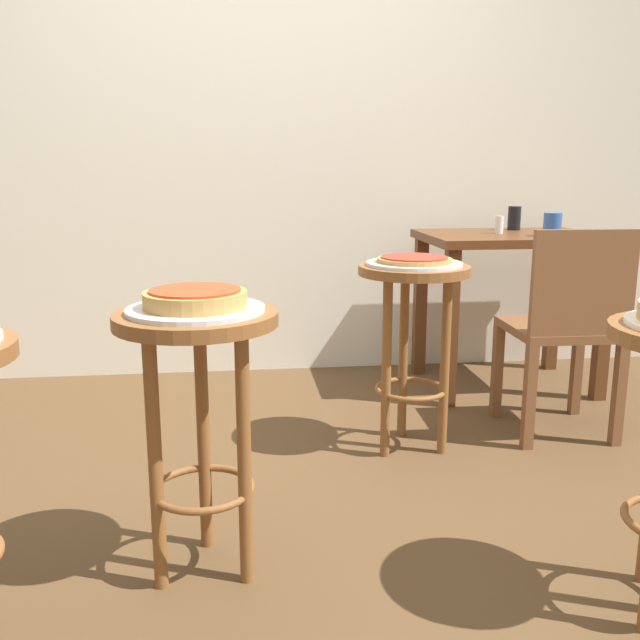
% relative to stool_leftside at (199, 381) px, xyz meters
% --- Properties ---
extents(ground_plane, '(6.00, 6.00, 0.00)m').
position_rel_stool_leftside_xyz_m(ground_plane, '(0.26, 0.30, -0.54)').
color(ground_plane, brown).
extents(back_wall, '(6.00, 0.10, 3.00)m').
position_rel_stool_leftside_xyz_m(back_wall, '(0.26, 1.95, 0.96)').
color(back_wall, silver).
rests_on(back_wall, ground_plane).
extents(stool_leftside, '(0.41, 0.41, 0.72)m').
position_rel_stool_leftside_xyz_m(stool_leftside, '(0.00, 0.00, 0.00)').
color(stool_leftside, brown).
rests_on(stool_leftside, ground_plane).
extents(serving_plate_leftside, '(0.35, 0.35, 0.01)m').
position_rel_stool_leftside_xyz_m(serving_plate_leftside, '(0.00, 0.00, 0.19)').
color(serving_plate_leftside, silver).
rests_on(serving_plate_leftside, stool_leftside).
extents(pizza_leftside, '(0.26, 0.26, 0.05)m').
position_rel_stool_leftside_xyz_m(pizza_leftside, '(0.00, 0.00, 0.21)').
color(pizza_leftside, tan).
rests_on(pizza_leftside, serving_plate_leftside).
extents(stool_rear, '(0.41, 0.41, 0.72)m').
position_rel_stool_leftside_xyz_m(stool_rear, '(0.76, 0.76, 0.00)').
color(stool_rear, brown).
rests_on(stool_rear, ground_plane).
extents(serving_plate_rear, '(0.36, 0.36, 0.01)m').
position_rel_stool_leftside_xyz_m(serving_plate_rear, '(0.76, 0.76, 0.19)').
color(serving_plate_rear, silver).
rests_on(serving_plate_rear, stool_rear).
extents(pizza_rear, '(0.28, 0.28, 0.02)m').
position_rel_stool_leftside_xyz_m(pizza_rear, '(0.76, 0.76, 0.20)').
color(pizza_rear, '#B78442').
rests_on(pizza_rear, serving_plate_rear).
extents(dining_table, '(0.83, 0.62, 0.76)m').
position_rel_stool_leftside_xyz_m(dining_table, '(1.42, 1.48, 0.08)').
color(dining_table, '#5B3319').
rests_on(dining_table, ground_plane).
extents(cup_near_edge, '(0.08, 0.08, 0.11)m').
position_rel_stool_leftside_xyz_m(cup_near_edge, '(1.55, 1.31, 0.28)').
color(cup_near_edge, '#3360B2').
rests_on(cup_near_edge, dining_table).
extents(cup_far_edge, '(0.06, 0.06, 0.12)m').
position_rel_stool_leftside_xyz_m(cup_far_edge, '(1.51, 1.66, 0.28)').
color(cup_far_edge, black).
rests_on(cup_far_edge, dining_table).
extents(condiment_shaker, '(0.04, 0.04, 0.08)m').
position_rel_stool_leftside_xyz_m(condiment_shaker, '(1.36, 1.48, 0.27)').
color(condiment_shaker, white).
rests_on(condiment_shaker, dining_table).
extents(wooden_chair, '(0.41, 0.41, 0.85)m').
position_rel_stool_leftside_xyz_m(wooden_chair, '(1.39, 0.80, -0.07)').
color(wooden_chair, brown).
rests_on(wooden_chair, ground_plane).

